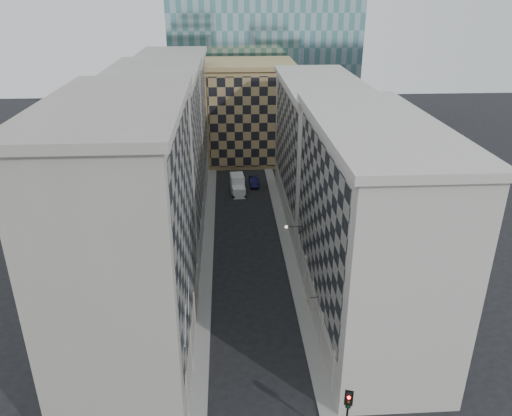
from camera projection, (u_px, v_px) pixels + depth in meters
name	position (u px, v px, depth m)	size (l,w,h in m)	color
sidewalk_west	(208.00, 251.00, 64.85)	(1.50, 100.00, 0.15)	gray
sidewalk_east	(288.00, 248.00, 65.42)	(1.50, 100.00, 0.15)	gray
bldg_left_a	(129.00, 240.00, 42.43)	(10.80, 22.80, 23.70)	gray
bldg_left_b	(160.00, 162.00, 62.69)	(10.80, 22.80, 22.70)	gray
bldg_left_c	(176.00, 122.00, 82.95)	(10.80, 22.80, 21.70)	gray
bldg_right_a	(367.00, 228.00, 47.87)	(10.80, 26.80, 20.70)	#BCB6AC
bldg_right_b	(318.00, 149.00, 72.68)	(10.80, 28.80, 19.70)	#BCB6AC
tan_block	(249.00, 112.00, 95.97)	(16.80, 14.80, 18.80)	#A37F56
church_tower	(236.00, 11.00, 101.57)	(7.20, 7.20, 51.50)	#2B2621
flagpoles_left	(187.00, 310.00, 39.71)	(0.10, 6.33, 2.33)	gray
bracket_lamp	(288.00, 227.00, 57.40)	(1.98, 0.36, 0.36)	black
traffic_light	(348.00, 407.00, 36.06)	(0.61, 0.60, 4.96)	black
box_truck	(238.00, 186.00, 82.72)	(2.55, 5.44, 2.90)	white
dark_car	(254.00, 182.00, 85.88)	(1.50, 4.30, 1.42)	black
shop_sign	(309.00, 301.00, 48.02)	(1.03, 0.72, 0.81)	black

